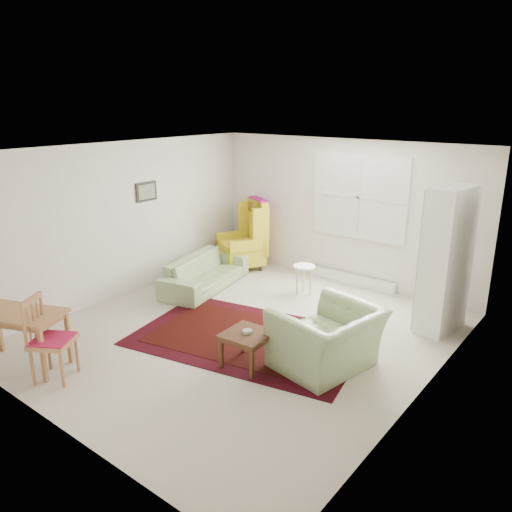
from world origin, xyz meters
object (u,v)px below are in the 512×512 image
Objects in this scene: wingback_chair at (241,235)px; desk at (19,339)px; sofa at (205,267)px; coffee_table at (247,349)px; armchair at (327,333)px; stool at (304,279)px; cabinet at (446,260)px; desk_chair at (52,339)px.

desk is at bearing -58.32° from wingback_chair.
sofa is at bearing 91.65° from desk.
coffee_table is (2.26, -1.64, -0.16)m from sofa.
sofa is 1.61× the size of armchair.
stool reaches higher than coffee_table.
wingback_chair is 3.75m from coffee_table.
desk is (-2.16, -1.69, 0.14)m from coffee_table.
cabinet reaches higher than armchair.
sofa reaches higher than coffee_table.
armchair is at bearing 37.48° from desk.
cabinet is at bearing 170.57° from armchair.
desk is at bearing -108.48° from stool.
coffee_table is at bearing -138.38° from sofa.
armchair is 0.57× the size of cabinet.
sofa is 3.33m from desk.
wingback_chair reaches higher than coffee_table.
sofa is 3.30m from desk_chair.
wingback_chair is at bearing -3.83° from sofa.
desk_chair is (0.68, -3.23, 0.12)m from sofa.
armchair is 3.18m from desk_chair.
stool is at bearing -73.51° from sofa.
cabinet is (1.48, 2.49, 0.79)m from coffee_table.
wingback_chair is (-0.18, 1.18, 0.30)m from sofa.
desk is (0.27, -4.51, -0.32)m from wingback_chair.
wingback_chair is 4.53m from desk.
desk_chair is at bearing -134.70° from coffee_table.
wingback_chair reaches higher than stool.
coffee_table is at bearing -113.53° from cabinet.
sofa is 1.66× the size of desk.
desk is (0.10, -3.33, -0.02)m from sofa.
wingback_chair is at bearing 93.48° from desk.
sofa is at bearing -53.21° from wingback_chair.
desk_chair is at bearing 9.80° from desk.
stool is (-1.54, 1.90, -0.21)m from armchair.
desk_chair reaches higher than armchair.
coffee_table is at bearing -72.48° from stool.
desk_chair reaches higher than desk.
cabinet reaches higher than desk_chair.
cabinet is 1.80× the size of desk.
coffee_table is at bearing -20.94° from wingback_chair.
sofa is 1.23m from wingback_chair.
desk_chair is at bearing -50.73° from wingback_chair.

